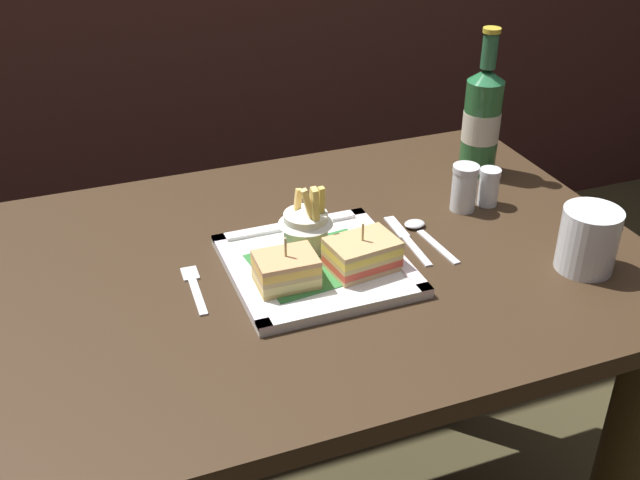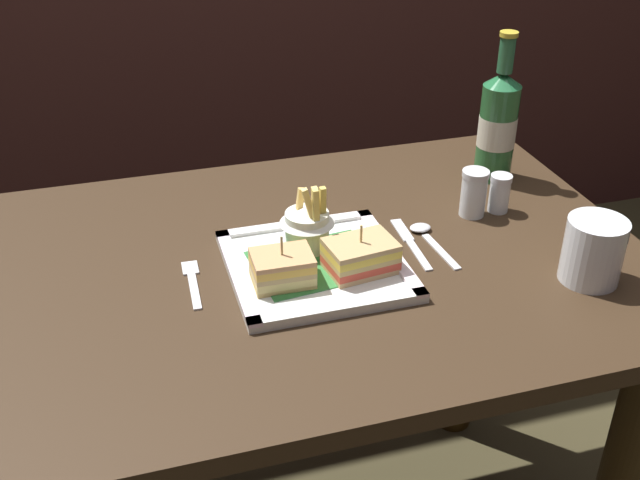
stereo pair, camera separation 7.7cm
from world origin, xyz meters
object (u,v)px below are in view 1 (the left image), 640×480
(sandwich_half_left, at_px, (286,270))
(spoon, at_px, (421,230))
(square_plate, at_px, (317,266))
(knife, at_px, (406,238))
(dining_table, at_px, (323,348))
(water_glass, at_px, (587,244))
(fries_cup, at_px, (306,224))
(fork, at_px, (194,287))
(pepper_shaker, at_px, (488,189))
(sandwich_half_right, at_px, (362,254))
(salt_shaker, at_px, (464,190))
(beer_bottle, at_px, (482,119))

(sandwich_half_left, relative_size, spoon, 0.63)
(square_plate, height_order, knife, square_plate)
(dining_table, height_order, water_glass, water_glass)
(fries_cup, xyz_separation_m, spoon, (0.20, -0.01, -0.05))
(fork, bearing_deg, pepper_shaker, 7.65)
(dining_table, relative_size, sandwich_half_left, 11.34)
(square_plate, distance_m, sandwich_half_right, 0.07)
(dining_table, height_order, pepper_shaker, pepper_shaker)
(dining_table, relative_size, fries_cup, 8.95)
(fries_cup, relative_size, spoon, 0.79)
(water_glass, height_order, fork, water_glass)
(square_plate, bearing_deg, pepper_shaker, 14.42)
(fork, bearing_deg, sandwich_half_left, -22.82)
(square_plate, relative_size, pepper_shaker, 3.88)
(sandwich_half_right, distance_m, spoon, 0.16)
(fork, bearing_deg, water_glass, -15.59)
(spoon, bearing_deg, sandwich_half_left, -163.54)
(sandwich_half_right, relative_size, salt_shaker, 1.32)
(sandwich_half_left, distance_m, beer_bottle, 0.53)
(fries_cup, distance_m, beer_bottle, 0.44)
(knife, height_order, salt_shaker, salt_shaker)
(beer_bottle, relative_size, salt_shaker, 3.32)
(fork, bearing_deg, salt_shaker, 8.41)
(beer_bottle, distance_m, salt_shaker, 0.17)
(water_glass, relative_size, salt_shaker, 1.20)
(sandwich_half_right, bearing_deg, water_glass, -18.12)
(dining_table, distance_m, knife, 0.23)
(dining_table, relative_size, fork, 7.84)
(water_glass, bearing_deg, sandwich_half_right, 161.88)
(dining_table, xyz_separation_m, salt_shaker, (0.28, 0.06, 0.22))
(water_glass, relative_size, fork, 0.77)
(sandwich_half_left, height_order, spoon, sandwich_half_left)
(pepper_shaker, bearing_deg, sandwich_half_left, -163.20)
(beer_bottle, bearing_deg, fork, -161.64)
(dining_table, distance_m, fries_cup, 0.24)
(square_plate, distance_m, sandwich_half_left, 0.07)
(pepper_shaker, bearing_deg, water_glass, -83.10)
(fries_cup, relative_size, salt_shaker, 1.37)
(water_glass, height_order, salt_shaker, water_glass)
(fries_cup, height_order, spoon, fries_cup)
(spoon, height_order, salt_shaker, salt_shaker)
(square_plate, height_order, water_glass, water_glass)
(fork, relative_size, pepper_shaker, 1.91)
(sandwich_half_left, xyz_separation_m, salt_shaker, (0.36, 0.12, 0.00))
(sandwich_half_right, height_order, spoon, sandwich_half_right)
(dining_table, xyz_separation_m, knife, (0.14, 0.00, 0.18))
(beer_bottle, relative_size, spoon, 1.93)
(fries_cup, xyz_separation_m, pepper_shaker, (0.35, 0.04, -0.02))
(knife, distance_m, pepper_shaker, 0.20)
(fries_cup, bearing_deg, dining_table, -32.08)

